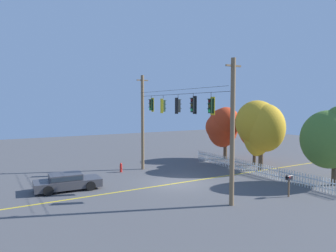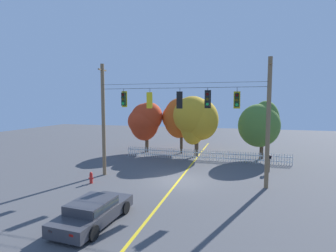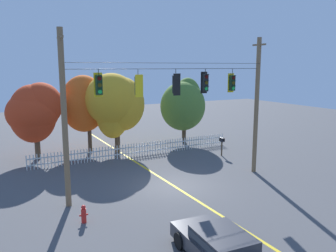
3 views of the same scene
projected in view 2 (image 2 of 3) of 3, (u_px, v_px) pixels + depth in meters
ground at (179, 181)px, 18.91m from camera, size 80.00×80.00×0.00m
lane_centerline_stripe at (179, 181)px, 18.91m from camera, size 0.16×36.00×0.01m
signal_support_span at (179, 121)px, 18.51m from camera, size 12.15×1.10×8.53m
traffic_signal_southbound_primary at (124, 99)px, 19.51m from camera, size 0.43×0.38×1.36m
traffic_signal_northbound_primary at (150, 100)px, 18.95m from camera, size 0.43×0.38×1.44m
traffic_signal_eastbound_side at (180, 100)px, 18.35m from camera, size 0.43×0.38×1.44m
traffic_signal_westbound_side at (208, 99)px, 17.85m from camera, size 0.43×0.38×1.41m
traffic_signal_northbound_secondary at (237, 100)px, 17.34m from camera, size 0.43×0.38×1.42m
white_picket_fence at (204, 155)px, 25.55m from camera, size 15.96×0.06×1.01m
autumn_maple_near_fence at (145, 120)px, 29.46m from camera, size 3.95×3.47×5.66m
autumn_maple_mid at (179, 118)px, 29.29m from camera, size 3.80×3.38×6.12m
autumn_oak_far_east at (196, 119)px, 27.16m from camera, size 4.70×3.60×6.28m
autumn_maple_far_west at (261, 124)px, 25.87m from camera, size 4.02×3.56×5.81m
parked_car at (93, 211)px, 12.23m from camera, size 2.23×4.51×1.15m
fire_hydrant at (91, 178)px, 18.29m from camera, size 0.38×0.22×0.81m
roadside_mailbox at (270, 158)px, 21.16m from camera, size 0.25×0.44×1.42m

